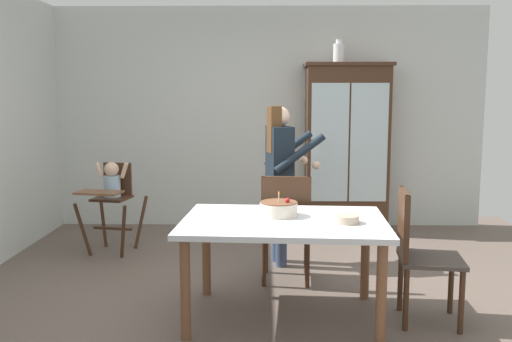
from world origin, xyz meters
name	(u,v)px	position (x,y,z in m)	size (l,w,h in m)	color
ground_plane	(269,300)	(0.00, 0.00, 0.00)	(6.24, 6.24, 0.00)	#66564C
wall_back	(268,118)	(0.00, 2.63, 1.35)	(5.32, 0.06, 2.70)	silver
china_cabinet	(346,147)	(0.95, 2.37, 1.01)	(1.03, 0.48, 2.01)	#422819
ceramic_vase	(339,53)	(0.83, 2.37, 2.13)	(0.13, 0.13, 0.27)	white
high_chair_with_toddler	(112,190)	(-1.62, 1.36, 0.65)	(0.67, 0.76, 0.95)	#422819
adult_person	(280,165)	(0.11, 0.97, 0.97)	(0.58, 0.57, 1.53)	#3D4C6B
dining_table	(284,231)	(0.11, -0.34, 0.65)	(1.53, 1.12, 0.74)	silver
birthday_cake	(279,209)	(0.07, -0.23, 0.79)	(0.28, 0.28, 0.19)	beige
serving_bowl	(346,219)	(0.54, -0.44, 0.77)	(0.18, 0.18, 0.06)	#C6AD93
dining_chair_far_side	(286,221)	(0.15, 0.40, 0.56)	(0.46, 0.46, 0.96)	#422819
dining_chair_right_end	(417,246)	(1.06, -0.39, 0.56)	(0.50, 0.50, 0.96)	#422819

